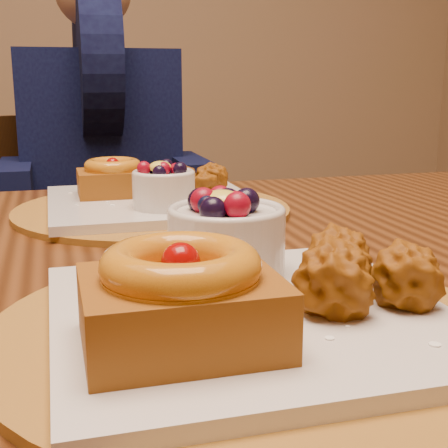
{
  "coord_description": "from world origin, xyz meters",
  "views": [
    {
      "loc": [
        -0.02,
        -0.69,
        0.94
      ],
      "look_at": [
        0.1,
        -0.24,
        0.83
      ],
      "focal_mm": 50.0,
      "sensor_mm": 36.0,
      "label": 1
    }
  ],
  "objects_px": {
    "place_setting_near": "(243,294)",
    "place_setting_far": "(152,198)",
    "diner": "(99,123)",
    "dining_table": "(187,322)",
    "chair_far": "(26,271)"
  },
  "relations": [
    {
      "from": "place_setting_near",
      "to": "chair_far",
      "type": "relative_size",
      "value": 0.45
    },
    {
      "from": "dining_table",
      "to": "place_setting_far",
      "type": "xyz_separation_m",
      "value": [
        -0.0,
        0.22,
        0.1
      ]
    },
    {
      "from": "dining_table",
      "to": "chair_far",
      "type": "distance_m",
      "value": 0.98
    },
    {
      "from": "dining_table",
      "to": "diner",
      "type": "xyz_separation_m",
      "value": [
        -0.01,
        0.97,
        0.15
      ]
    },
    {
      "from": "chair_far",
      "to": "diner",
      "type": "distance_m",
      "value": 0.41
    },
    {
      "from": "chair_far",
      "to": "place_setting_near",
      "type": "bearing_deg",
      "value": -103.56
    },
    {
      "from": "place_setting_near",
      "to": "place_setting_far",
      "type": "xyz_separation_m",
      "value": [
        0.0,
        0.43,
        -0.01
      ]
    },
    {
      "from": "chair_far",
      "to": "diner",
      "type": "relative_size",
      "value": 1.09
    },
    {
      "from": "dining_table",
      "to": "diner",
      "type": "distance_m",
      "value": 0.98
    },
    {
      "from": "place_setting_near",
      "to": "diner",
      "type": "relative_size",
      "value": 0.49
    },
    {
      "from": "place_setting_near",
      "to": "dining_table",
      "type": "bearing_deg",
      "value": 89.02
    },
    {
      "from": "chair_far",
      "to": "diner",
      "type": "height_order",
      "value": "diner"
    },
    {
      "from": "dining_table",
      "to": "place_setting_near",
      "type": "relative_size",
      "value": 4.21
    },
    {
      "from": "diner",
      "to": "place_setting_near",
      "type": "bearing_deg",
      "value": -110.05
    },
    {
      "from": "place_setting_near",
      "to": "place_setting_far",
      "type": "relative_size",
      "value": 1.0
    }
  ]
}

